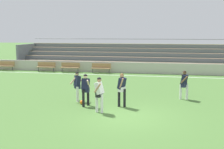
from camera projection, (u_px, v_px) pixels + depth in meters
name	position (u px, v px, depth m)	size (l,w,h in m)	color
ground_plane	(127.00, 117.00, 12.33)	(160.00, 160.00, 0.00)	#477033
field_line_sideline	(146.00, 76.00, 23.71)	(44.00, 0.12, 0.01)	white
sideline_wall	(147.00, 68.00, 25.11)	(48.00, 0.16, 0.99)	#BCB7AD
bleacher_stand	(147.00, 56.00, 27.85)	(26.33, 4.46, 3.03)	#897051
bench_far_left	(6.00, 65.00, 27.15)	(1.80, 0.40, 0.90)	#99754C
bench_centre_sideline	(70.00, 67.00, 25.89)	(1.80, 0.40, 0.90)	#99754C
bench_far_right	(46.00, 66.00, 26.34)	(1.80, 0.40, 0.90)	#99754C
bench_near_bin	(101.00, 67.00, 25.33)	(1.80, 0.40, 0.90)	#99754C
player_dark_trailing_run	(77.00, 84.00, 14.97)	(0.74, 0.48, 1.63)	white
player_dark_on_ball	(86.00, 87.00, 13.94)	(0.44, 0.62, 1.66)	black
player_dark_dropping_back	(122.00, 87.00, 13.80)	(0.47, 0.59, 1.71)	black
player_dark_pressing_high	(184.00, 82.00, 15.38)	(0.48, 0.67, 1.62)	white
player_white_wide_left	(99.00, 92.00, 12.81)	(0.45, 0.56, 1.68)	white
soccer_ball	(82.00, 102.00, 14.43)	(0.22, 0.22, 0.22)	orange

